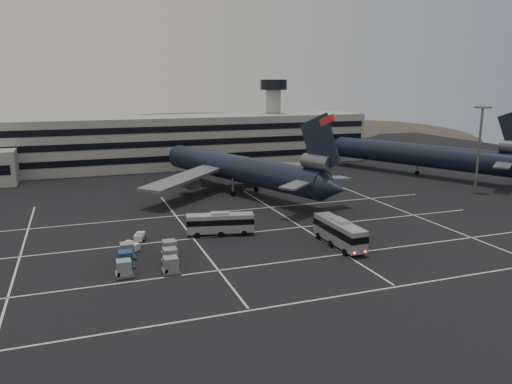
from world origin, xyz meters
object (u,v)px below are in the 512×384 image
Objects in this scene: uld_cluster at (148,258)px; trijet_main at (240,169)px; bus_near at (339,231)px; bus_far at (220,223)px; tug_a at (139,237)px.

trijet_main is at bearing 56.38° from uld_cluster.
bus_near is 18.31m from bus_far.
uld_cluster is at bearing 139.64° from bus_far.
tug_a is at bearing -153.42° from trijet_main.
bus_near is at bearing -5.84° from tug_a.
trijet_main is at bearing -11.80° from bus_far.
trijet_main is at bearing 93.27° from bus_near.
bus_near is 27.07m from uld_cluster.
bus_near is at bearing -107.16° from trijet_main.
tug_a is at bearing 88.93° from uld_cluster.
trijet_main is 5.41× the size of uld_cluster.
trijet_main is 30.50m from bus_far.
tug_a is (-12.16, 1.31, -1.34)m from bus_far.
tug_a is 10.78m from uld_cluster.
bus_near reaches higher than tug_a.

